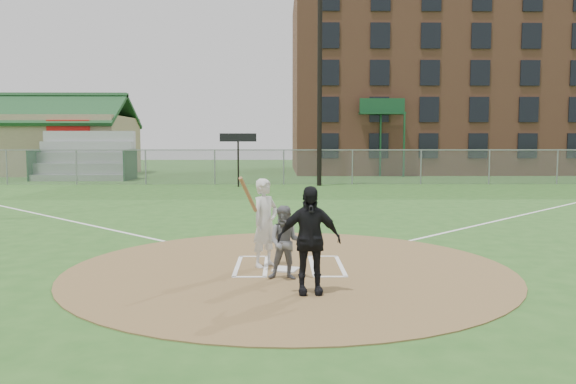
{
  "coord_description": "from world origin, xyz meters",
  "views": [
    {
      "loc": [
        -0.16,
        -10.55,
        2.4
      ],
      "look_at": [
        0.0,
        2.0,
        1.3
      ],
      "focal_mm": 35.0,
      "sensor_mm": 36.0,
      "label": 1
    }
  ],
  "objects_px": {
    "home_plate": "(286,269)",
    "umpire": "(309,240)",
    "catcher": "(286,243)",
    "batter_at_plate": "(265,223)"
  },
  "relations": [
    {
      "from": "home_plate",
      "to": "umpire",
      "type": "height_order",
      "value": "umpire"
    },
    {
      "from": "catcher",
      "to": "batter_at_plate",
      "type": "height_order",
      "value": "batter_at_plate"
    },
    {
      "from": "home_plate",
      "to": "catcher",
      "type": "relative_size",
      "value": 0.33
    },
    {
      "from": "batter_at_plate",
      "to": "umpire",
      "type": "bearing_deg",
      "value": -68.96
    },
    {
      "from": "umpire",
      "to": "batter_at_plate",
      "type": "height_order",
      "value": "batter_at_plate"
    },
    {
      "from": "home_plate",
      "to": "umpire",
      "type": "distance_m",
      "value": 1.86
    },
    {
      "from": "umpire",
      "to": "batter_at_plate",
      "type": "relative_size",
      "value": 0.96
    },
    {
      "from": "batter_at_plate",
      "to": "catcher",
      "type": "bearing_deg",
      "value": -69.19
    },
    {
      "from": "catcher",
      "to": "batter_at_plate",
      "type": "relative_size",
      "value": 0.73
    },
    {
      "from": "home_plate",
      "to": "catcher",
      "type": "xyz_separation_m",
      "value": [
        -0.01,
        -0.69,
        0.63
      ]
    }
  ]
}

